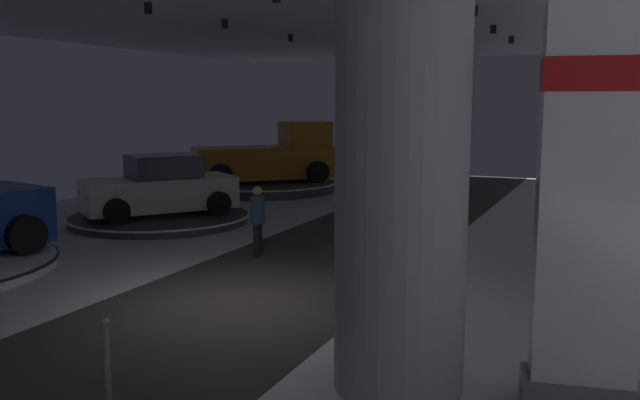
{
  "coord_description": "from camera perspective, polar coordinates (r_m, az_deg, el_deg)",
  "views": [
    {
      "loc": [
        5.88,
        -9.72,
        3.43
      ],
      "look_at": [
        0.24,
        3.08,
        1.4
      ],
      "focal_mm": 37.97,
      "sensor_mm": 36.0,
      "label": 1
    }
  ],
  "objects": [
    {
      "name": "visitor_walking_near",
      "position": [
        14.27,
        1.84,
        -1.93
      ],
      "size": [
        0.32,
        0.32,
        1.59
      ],
      "color": "black",
      "rests_on": "ground"
    },
    {
      "name": "stanchion_c",
      "position": [
        8.34,
        -17.47,
        -13.65
      ],
      "size": [
        0.28,
        0.28,
        1.01
      ],
      "color": "#333338",
      "rests_on": "ground"
    },
    {
      "name": "ground",
      "position": [
        11.87,
        -7.13,
        -8.72
      ],
      "size": [
        24.0,
        44.0,
        0.06
      ],
      "color": "silver"
    },
    {
      "name": "display_platform_mid_left",
      "position": [
        19.96,
        -13.34,
        -1.47
      ],
      "size": [
        5.15,
        5.15,
        0.24
      ],
      "color": "#333338",
      "rests_on": "ground"
    },
    {
      "name": "display_car_mid_left",
      "position": [
        19.84,
        -13.34,
        1.01
      ],
      "size": [
        3.95,
        4.44,
        1.71
      ],
      "color": "silver",
      "rests_on": "display_platform_mid_left"
    },
    {
      "name": "display_platform_far_left",
      "position": [
        26.41,
        -4.8,
        1.22
      ],
      "size": [
        5.68,
        5.68,
        0.37
      ],
      "color": "#333338",
      "rests_on": "ground"
    },
    {
      "name": "column_right",
      "position": [
        7.94,
        6.89,
        3.28
      ],
      "size": [
        1.56,
        1.56,
        5.5
      ],
      "color": "#ADADB2",
      "rests_on": "ground"
    },
    {
      "name": "brand_sign_pylon",
      "position": [
        7.94,
        21.77,
        -0.53
      ],
      "size": [
        1.36,
        0.86,
        4.46
      ],
      "color": "slate",
      "rests_on": "ground"
    },
    {
      "name": "stanchion_a",
      "position": [
        10.22,
        7.74,
        -9.24
      ],
      "size": [
        0.28,
        0.28,
        1.01
      ],
      "color": "#333338",
      "rests_on": "ground"
    },
    {
      "name": "pickup_truck_far_left",
      "position": [
        26.38,
        -4.15,
        3.62
      ],
      "size": [
        5.33,
        5.12,
        2.3
      ],
      "color": "#B77519",
      "rests_on": "display_platform_far_left"
    },
    {
      "name": "stanchion_b",
      "position": [
        13.0,
        9.35,
        -5.46
      ],
      "size": [
        0.28,
        0.28,
        1.01
      ],
      "color": "#333338",
      "rests_on": "ground"
    },
    {
      "name": "display_car_far_right",
      "position": [
        23.06,
        25.22,
        1.74
      ],
      "size": [
        4.18,
        4.3,
        1.71
      ],
      "color": "navy",
      "rests_on": "display_platform_far_right"
    },
    {
      "name": "visitor_walking_far",
      "position": [
        15.1,
        -5.28,
        -1.4
      ],
      "size": [
        0.32,
        0.32,
        1.59
      ],
      "color": "black",
      "rests_on": "ground"
    },
    {
      "name": "display_platform_far_right",
      "position": [
        23.15,
        25.14,
        -0.54
      ],
      "size": [
        5.15,
        5.15,
        0.36
      ],
      "color": "silver",
      "rests_on": "ground"
    }
  ]
}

